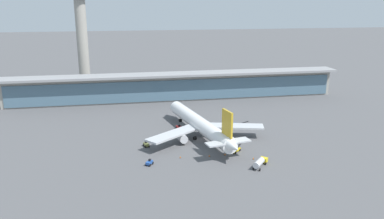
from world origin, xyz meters
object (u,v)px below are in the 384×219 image
(service_truck_under_wing_olive, at_px, (146,144))
(control_tower, at_px, (81,30))
(safety_cone_alpha, at_px, (225,154))
(safety_cone_delta, at_px, (209,156))
(service_truck_at_far_stand_red, at_px, (179,127))
(airliner_on_stand, at_px, (201,125))
(service_truck_mid_apron_yellow, at_px, (236,150))
(service_truck_near_nose_blue, at_px, (239,124))
(service_truck_by_tail_yellow, at_px, (260,162))
(safety_cone_charlie, at_px, (180,157))
(safety_cone_bravo, at_px, (253,158))
(service_truck_on_taxiway_blue, at_px, (149,163))

(service_truck_under_wing_olive, height_order, control_tower, control_tower)
(safety_cone_alpha, bearing_deg, safety_cone_delta, -178.16)
(service_truck_at_far_stand_red, distance_m, safety_cone_alpha, 34.03)
(service_truck_at_far_stand_red, bearing_deg, safety_cone_alpha, -69.83)
(airliner_on_stand, bearing_deg, service_truck_mid_apron_yellow, -61.02)
(safety_cone_alpha, bearing_deg, service_truck_at_far_stand_red, 110.17)
(service_truck_near_nose_blue, height_order, service_truck_under_wing_olive, service_truck_near_nose_blue)
(control_tower, bearing_deg, service_truck_at_far_stand_red, -61.53)
(service_truck_near_nose_blue, bearing_deg, service_truck_at_far_stand_red, 178.74)
(service_truck_under_wing_olive, height_order, service_truck_by_tail_yellow, service_truck_by_tail_yellow)
(safety_cone_alpha, distance_m, safety_cone_charlie, 16.11)
(control_tower, bearing_deg, service_truck_by_tail_yellow, -62.82)
(service_truck_under_wing_olive, bearing_deg, service_truck_near_nose_blue, 22.90)
(airliner_on_stand, bearing_deg, safety_cone_bravo, -61.86)
(service_truck_mid_apron_yellow, xyz_separation_m, service_truck_at_far_stand_red, (-16.51, 29.44, 0.07))
(safety_cone_delta, bearing_deg, service_truck_near_nose_blue, 56.75)
(service_truck_under_wing_olive, xyz_separation_m, safety_cone_delta, (21.17, -13.87, -0.56))
(service_truck_under_wing_olive, height_order, safety_cone_delta, service_truck_under_wing_olive)
(service_truck_near_nose_blue, xyz_separation_m, safety_cone_charlie, (-30.97, -30.90, -0.49))
(service_truck_under_wing_olive, bearing_deg, service_truck_by_tail_yellow, -36.00)
(service_truck_near_nose_blue, xyz_separation_m, service_truck_by_tail_yellow, (-6.34, -43.47, 0.90))
(service_truck_under_wing_olive, bearing_deg, safety_cone_alpha, -26.89)
(service_truck_mid_apron_yellow, relative_size, safety_cone_delta, 8.28)
(service_truck_under_wing_olive, relative_size, safety_cone_charlie, 4.62)
(service_truck_near_nose_blue, xyz_separation_m, control_tower, (-70.97, 82.41, 36.06))
(service_truck_by_tail_yellow, xyz_separation_m, service_truck_at_far_stand_red, (-20.26, 44.06, -0.83))
(safety_cone_alpha, height_order, safety_cone_bravo, same)
(service_truck_mid_apron_yellow, relative_size, service_truck_by_tail_yellow, 0.72)
(service_truck_by_tail_yellow, bearing_deg, service_truck_at_far_stand_red, 114.70)
(service_truck_under_wing_olive, distance_m, safety_cone_charlie, 17.14)
(safety_cone_delta, bearing_deg, safety_cone_alpha, 1.84)
(service_truck_under_wing_olive, distance_m, control_tower, 110.28)
(service_truck_at_far_stand_red, distance_m, safety_cone_bravo, 42.58)
(safety_cone_delta, bearing_deg, service_truck_under_wing_olive, 146.77)
(service_truck_under_wing_olive, xyz_separation_m, safety_cone_bravo, (35.66, -19.10, -0.56))
(service_truck_under_wing_olive, distance_m, service_truck_mid_apron_yellow, 33.66)
(service_truck_under_wing_olive, relative_size, safety_cone_bravo, 4.62)
(service_truck_under_wing_olive, height_order, safety_cone_bravo, service_truck_under_wing_olive)
(airliner_on_stand, relative_size, service_truck_near_nose_blue, 9.72)
(service_truck_near_nose_blue, distance_m, safety_cone_alpha, 34.71)
(service_truck_on_taxiway_blue, bearing_deg, service_truck_under_wing_olive, 89.26)
(service_truck_near_nose_blue, bearing_deg, safety_cone_alpha, -115.37)
(service_truck_by_tail_yellow, height_order, safety_cone_alpha, service_truck_by_tail_yellow)
(service_truck_on_taxiway_blue, distance_m, safety_cone_delta, 21.69)
(service_truck_on_taxiway_blue, height_order, service_truck_at_far_stand_red, same)
(service_truck_at_far_stand_red, height_order, safety_cone_charlie, service_truck_at_far_stand_red)
(service_truck_near_nose_blue, xyz_separation_m, service_truck_on_taxiway_blue, (-42.07, -35.06, 0.07))
(safety_cone_charlie, bearing_deg, service_truck_under_wing_olive, 129.44)
(airliner_on_stand, relative_size, service_truck_by_tail_yellow, 8.02)
(airliner_on_stand, xyz_separation_m, safety_cone_alpha, (4.81, -19.81, -5.11))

